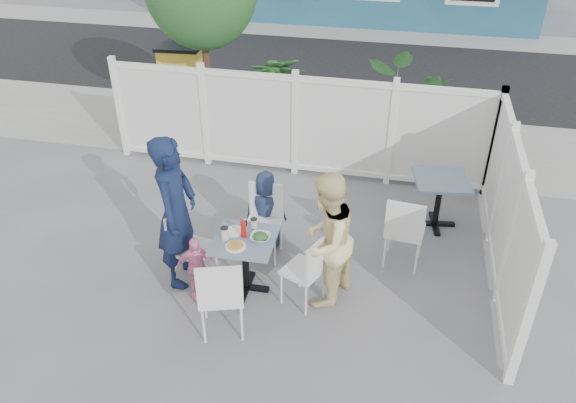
% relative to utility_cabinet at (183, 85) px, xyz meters
% --- Properties ---
extents(ground, '(80.00, 80.00, 0.00)m').
position_rel_utility_cabinet_xyz_m(ground, '(2.36, -4.00, -0.68)').
color(ground, slate).
extents(near_sidewalk, '(24.00, 2.60, 0.01)m').
position_rel_utility_cabinet_xyz_m(near_sidewalk, '(2.36, -0.20, -0.67)').
color(near_sidewalk, gray).
rests_on(near_sidewalk, ground).
extents(street, '(24.00, 5.00, 0.01)m').
position_rel_utility_cabinet_xyz_m(street, '(2.36, 3.50, -0.67)').
color(street, black).
rests_on(street, ground).
extents(far_sidewalk, '(24.00, 1.60, 0.01)m').
position_rel_utility_cabinet_xyz_m(far_sidewalk, '(2.36, 6.60, -0.67)').
color(far_sidewalk, gray).
rests_on(far_sidewalk, ground).
extents(fence_back, '(5.86, 0.08, 1.60)m').
position_rel_utility_cabinet_xyz_m(fence_back, '(2.46, -1.60, 0.11)').
color(fence_back, white).
rests_on(fence_back, ground).
extents(fence_right, '(0.08, 3.66, 1.60)m').
position_rel_utility_cabinet_xyz_m(fence_right, '(5.36, -3.40, 0.11)').
color(fence_right, white).
rests_on(fence_right, ground).
extents(utility_cabinet, '(0.77, 0.57, 1.35)m').
position_rel_utility_cabinet_xyz_m(utility_cabinet, '(0.00, 0.00, 0.00)').
color(utility_cabinet, gold).
rests_on(utility_cabinet, ground).
extents(potted_shrub_a, '(1.23, 1.23, 1.67)m').
position_rel_utility_cabinet_xyz_m(potted_shrub_a, '(2.02, -0.90, 0.16)').
color(potted_shrub_a, '#1F4E28').
rests_on(potted_shrub_a, ground).
extents(potted_shrub_b, '(2.01, 1.96, 1.70)m').
position_rel_utility_cabinet_xyz_m(potted_shrub_b, '(4.26, -1.00, 0.17)').
color(potted_shrub_b, '#1F4E28').
rests_on(potted_shrub_b, ground).
extents(main_table, '(0.70, 0.70, 0.72)m').
position_rel_utility_cabinet_xyz_m(main_table, '(2.50, -4.45, -0.12)').
color(main_table, slate).
rests_on(main_table, ground).
extents(spare_table, '(0.79, 0.79, 0.73)m').
position_rel_utility_cabinet_xyz_m(spare_table, '(4.65, -2.62, -0.11)').
color(spare_table, slate).
rests_on(spare_table, ground).
extents(chair_left, '(0.48, 0.50, 0.94)m').
position_rel_utility_cabinet_xyz_m(chair_left, '(1.80, -4.42, -0.13)').
color(chair_left, white).
rests_on(chair_left, ground).
extents(chair_right, '(0.53, 0.54, 0.91)m').
position_rel_utility_cabinet_xyz_m(chair_right, '(3.26, -4.54, -0.15)').
color(chair_right, white).
rests_on(chair_right, ground).
extents(chair_back, '(0.44, 0.42, 0.95)m').
position_rel_utility_cabinet_xyz_m(chair_back, '(2.54, -3.72, -0.12)').
color(chair_back, white).
rests_on(chair_back, ground).
extents(chair_near, '(0.57, 0.56, 1.00)m').
position_rel_utility_cabinet_xyz_m(chair_near, '(2.47, -5.22, -0.09)').
color(chair_near, white).
rests_on(chair_near, ground).
extents(chair_spare, '(0.49, 0.48, 0.99)m').
position_rel_utility_cabinet_xyz_m(chair_spare, '(4.24, -3.64, -0.10)').
color(chair_spare, white).
rests_on(chair_spare, ground).
extents(man, '(0.48, 0.70, 1.86)m').
position_rel_utility_cabinet_xyz_m(man, '(1.71, -4.42, 0.26)').
color(man, '#111C3C').
rests_on(man, ground).
extents(woman, '(0.83, 0.94, 1.60)m').
position_rel_utility_cabinet_xyz_m(woman, '(3.41, -4.40, 0.13)').
color(woman, '#F7D455').
rests_on(woman, ground).
extents(boy, '(0.56, 0.41, 1.06)m').
position_rel_utility_cabinet_xyz_m(boy, '(2.51, -3.56, -0.15)').
color(boy, '#1F2C4A').
rests_on(boy, ground).
extents(toddler, '(0.52, 0.38, 0.81)m').
position_rel_utility_cabinet_xyz_m(toddler, '(2.00, -4.70, -0.27)').
color(toddler, pink).
rests_on(toddler, ground).
extents(plate_main, '(0.23, 0.23, 0.01)m').
position_rel_utility_cabinet_xyz_m(plate_main, '(2.45, -4.62, 0.05)').
color(plate_main, white).
rests_on(plate_main, main_table).
extents(plate_side, '(0.22, 0.22, 0.01)m').
position_rel_utility_cabinet_xyz_m(plate_side, '(2.35, -4.35, 0.05)').
color(plate_side, white).
rests_on(plate_side, main_table).
extents(salad_bowl, '(0.22, 0.22, 0.05)m').
position_rel_utility_cabinet_xyz_m(salad_bowl, '(2.68, -4.43, 0.07)').
color(salad_bowl, white).
rests_on(salad_bowl, main_table).
extents(coffee_cup_a, '(0.09, 0.09, 0.13)m').
position_rel_utility_cabinet_xyz_m(coffee_cup_a, '(2.29, -4.49, 0.11)').
color(coffee_cup_a, beige).
rests_on(coffee_cup_a, main_table).
extents(coffee_cup_b, '(0.07, 0.07, 0.11)m').
position_rel_utility_cabinet_xyz_m(coffee_cup_b, '(2.55, -4.23, 0.10)').
color(coffee_cup_b, beige).
rests_on(coffee_cup_b, main_table).
extents(ketchup_bottle, '(0.06, 0.06, 0.20)m').
position_rel_utility_cabinet_xyz_m(ketchup_bottle, '(2.49, -4.42, 0.14)').
color(ketchup_bottle, '#B6120C').
rests_on(ketchup_bottle, main_table).
extents(salt_shaker, '(0.03, 0.03, 0.07)m').
position_rel_utility_cabinet_xyz_m(salt_shaker, '(2.43, -4.18, 0.08)').
color(salt_shaker, white).
rests_on(salt_shaker, main_table).
extents(pepper_shaker, '(0.03, 0.03, 0.07)m').
position_rel_utility_cabinet_xyz_m(pepper_shaker, '(2.45, -4.20, 0.08)').
color(pepper_shaker, black).
rests_on(pepper_shaker, main_table).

